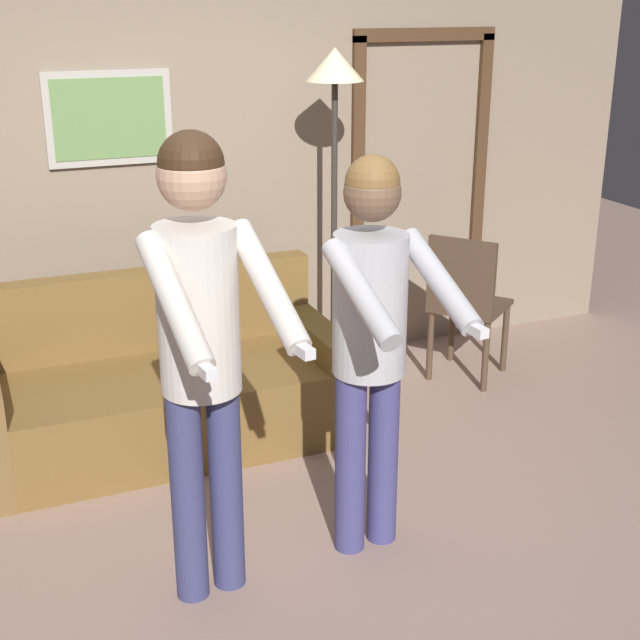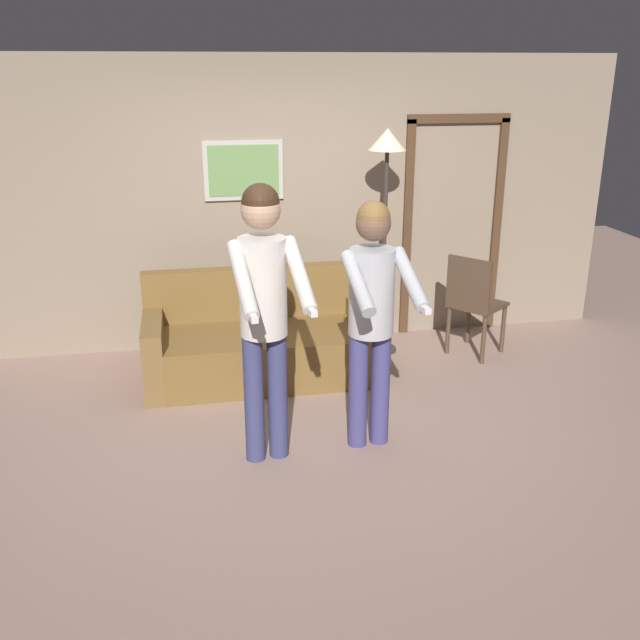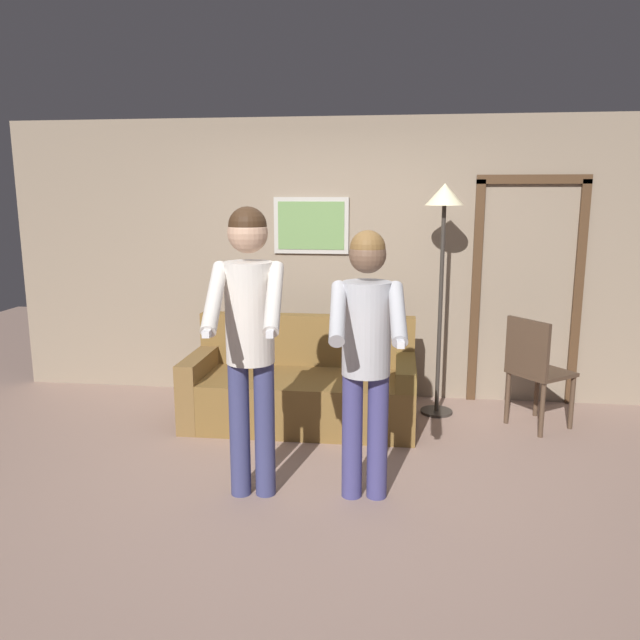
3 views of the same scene
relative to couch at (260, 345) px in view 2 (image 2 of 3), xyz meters
The scene contains 7 objects.
ground_plane 1.16m from the couch, 76.61° to the right, with size 12.00×12.00×0.00m, color gray.
back_wall_assembly 1.34m from the couch, 71.08° to the left, with size 6.40×0.10×2.60m.
couch is the anchor object (origin of this frame).
torchiere_lamp 1.84m from the couch, 16.95° to the left, with size 0.33×0.33×2.00m.
person_standing_left 1.61m from the couch, 94.58° to the right, with size 0.49×0.71×1.84m.
person_standing_right 1.62m from the couch, 65.14° to the right, with size 0.46×0.67×1.70m.
dining_chair_distant 1.93m from the couch, ahead, with size 0.59×0.59×0.93m.
Camera 2 is at (-0.83, -4.47, 2.50)m, focal length 40.00 mm.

